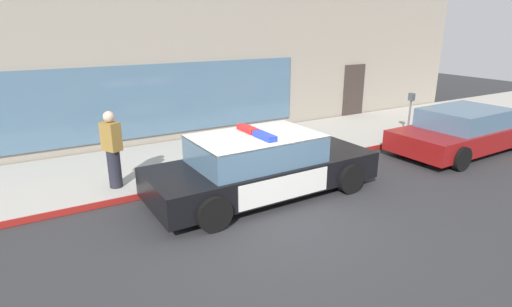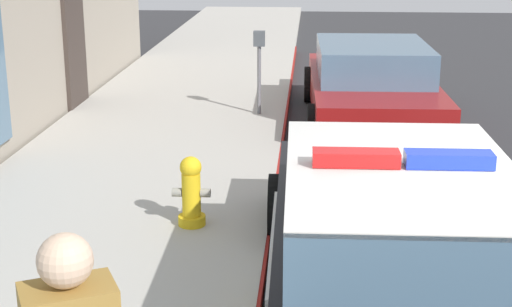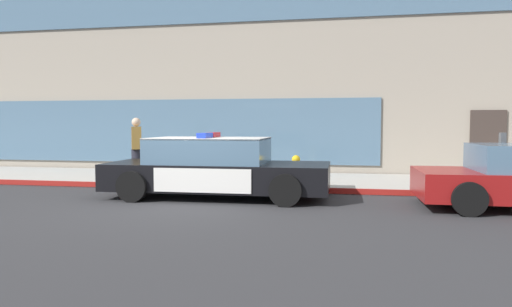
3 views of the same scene
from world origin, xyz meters
The scene contains 8 objects.
ground centered at (0.00, 0.00, 0.00)m, with size 48.00×48.00×0.00m, color #303033.
sidewalk centered at (0.00, 4.12, 0.07)m, with size 48.00×3.54×0.15m, color #B2ADA3.
curb_red_paint centered at (0.00, 2.34, 0.08)m, with size 28.80×0.04×0.14m, color maroon.
storefront_building centered at (-0.13, 10.68, 3.83)m, with size 25.61×9.58×7.66m.
police_cruiser centered at (0.53, 1.27, 0.68)m, with size 5.10×2.18×1.49m.
fire_hydrant centered at (2.18, 3.13, 0.50)m, with size 0.34×0.39×0.73m.
pedestrian_on_sidewalk centered at (-2.21, 2.96, 1.01)m, with size 0.41×0.47×1.71m.
parking_meter centered at (7.06, 2.77, 1.08)m, with size 0.12×0.18×1.34m.
Camera 3 is at (3.58, -9.32, 1.70)m, focal length 33.66 mm.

